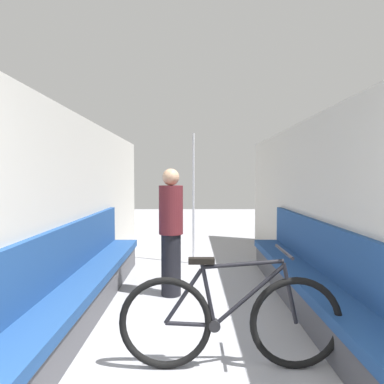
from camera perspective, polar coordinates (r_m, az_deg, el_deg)
wall_left at (r=3.82m, az=-21.94°, el=-3.11°), size 0.10×9.10×2.24m
wall_right at (r=3.87m, az=23.47°, el=-3.06°), size 0.10×9.10×2.24m
bench_seat_row_left at (r=3.94m, az=-18.25°, el=-14.96°), size 0.44×4.31×0.97m
bench_seat_row_right at (r=3.98m, az=19.83°, el=-14.80°), size 0.44×4.31×0.97m
bicycle at (r=2.83m, az=6.32°, el=-20.50°), size 1.72×0.46×0.93m
grab_pole_near at (r=5.82m, az=0.14°, el=-1.42°), size 0.08×0.08×2.22m
passenger_standing at (r=4.29m, az=-3.64°, el=-6.40°), size 0.30×0.30×1.59m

